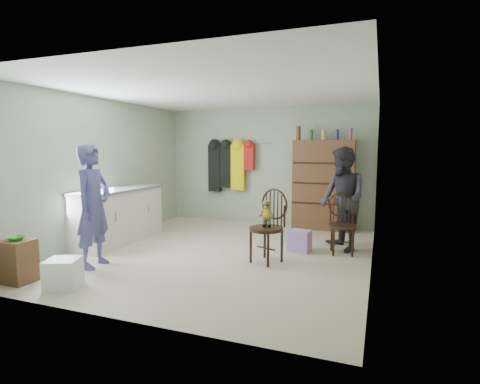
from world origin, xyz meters
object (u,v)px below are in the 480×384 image
at_px(chair_front, 269,221).
at_px(counter, 119,215).
at_px(chair_far, 342,221).
at_px(dresser, 323,185).

bearing_deg(chair_front, counter, -162.85).
distance_m(counter, chair_far, 3.79).
distance_m(chair_front, dresser, 2.56).
xyz_separation_m(counter, chair_front, (2.79, -0.21, 0.13)).
height_order(counter, chair_far, chair_far).
bearing_deg(chair_far, dresser, 95.57).
xyz_separation_m(counter, dresser, (3.20, 2.30, 0.44)).
distance_m(counter, chair_front, 2.80).
xyz_separation_m(chair_front, dresser, (0.41, 2.50, 0.31)).
bearing_deg(dresser, chair_far, -72.05).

